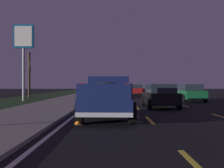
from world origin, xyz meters
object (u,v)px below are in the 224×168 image
gas_price_sign (24,43)px  bare_tree_far (29,74)px  pickup_truck (108,96)px  sedan_green (190,93)px  sedan_tan (112,91)px  sedan_black (160,95)px  sedan_red (137,90)px  traffic_cone_near (78,117)px

gas_price_sign → bare_tree_far: 6.02m
pickup_truck → sedan_green: 14.15m
sedan_green → bare_tree_far: 17.52m
pickup_truck → gas_price_sign: bearing=32.2°
sedan_tan → gas_price_sign: (-5.92, 8.14, 4.56)m
sedan_black → bare_tree_far: bearing=45.0°
pickup_truck → sedan_red: bearing=-7.5°
traffic_cone_near → sedan_tan: bearing=-3.0°
sedan_red → sedan_green: 15.99m
bare_tree_far → traffic_cone_near: size_ratio=8.90×
pickup_truck → gas_price_sign: gas_price_sign is taller
sedan_red → sedan_tan: (-9.04, 3.66, 0.00)m
sedan_black → sedan_green: (6.58, -3.82, 0.00)m
pickup_truck → sedan_black: pickup_truck is taller
bare_tree_far → sedan_black: bearing=-135.0°
bare_tree_far → traffic_cone_near: bare_tree_far is taller
sedan_red → bare_tree_far: (-9.67, 12.94, 1.91)m
sedan_green → gas_price_sign: 15.91m
sedan_black → gas_price_sign: 14.26m
pickup_truck → sedan_tan: (18.83, -0.01, -0.20)m
gas_price_sign → traffic_cone_near: size_ratio=12.23×
gas_price_sign → traffic_cone_near: bearing=-154.7°
sedan_green → bare_tree_far: size_ratio=0.86×
sedan_black → bare_tree_far: bare_tree_far is taller
sedan_green → traffic_cone_near: 16.44m
sedan_tan → sedan_green: 9.67m
sedan_tan → sedan_green: (-6.58, -7.08, 0.00)m
sedan_tan → sedan_black: bearing=-166.1°
traffic_cone_near → pickup_truck: bearing=-28.2°
pickup_truck → sedan_tan: bearing=-0.0°
sedan_red → sedan_green: (-15.62, -3.42, 0.00)m
sedan_red → sedan_green: size_ratio=1.00×
sedan_black → sedan_green: bearing=-30.1°
pickup_truck → bare_tree_far: bearing=27.0°
sedan_tan → sedan_red: bearing=-22.0°
gas_price_sign → sedan_red: bearing=-38.3°
sedan_green → sedan_red: bearing=12.4°
sedan_green → bare_tree_far: (5.95, 16.37, 1.91)m
sedan_tan → pickup_truck: bearing=180.0°
sedan_tan → sedan_green: same height
traffic_cone_near → gas_price_sign: bearing=25.3°
bare_tree_far → sedan_tan: bearing=-86.1°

